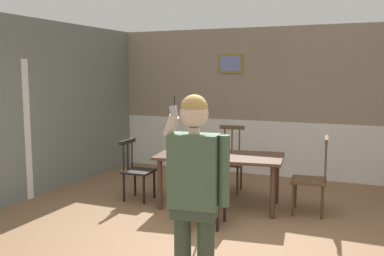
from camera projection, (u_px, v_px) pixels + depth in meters
ground_plane at (207, 247)px, 4.78m from camera, size 8.03×8.03×0.00m
room_back_partition at (279, 105)px, 7.94m from camera, size 6.39×0.17×2.72m
dining_table at (220, 161)px, 6.17m from camera, size 1.86×1.12×0.75m
chair_near_window at (230, 161)px, 6.99m from camera, size 0.45×0.45×1.05m
chair_by_doorway at (137, 170)px, 6.53m from camera, size 0.43×0.43×0.91m
chair_at_table_head at (312, 178)px, 5.86m from camera, size 0.50×0.50×1.06m
chair_opposite_corner at (206, 189)px, 5.40m from camera, size 0.50×0.50×0.96m
person_figure at (195, 186)px, 3.47m from camera, size 0.55×0.26×1.74m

